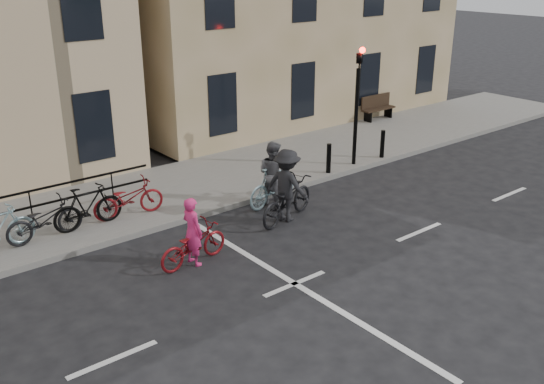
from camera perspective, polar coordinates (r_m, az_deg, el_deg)
ground at (r=12.57m, az=2.16°, el=-8.64°), size 120.00×120.00×0.00m
sidewalk at (r=15.81m, az=-23.96°, el=-3.72°), size 46.00×4.00×0.15m
traffic_light at (r=18.72m, az=8.05°, el=9.34°), size 0.18×0.30×3.90m
bollard_east at (r=18.31m, az=5.36°, el=3.17°), size 0.14×0.14×0.90m
bollard_west at (r=19.99m, az=10.35°, el=4.48°), size 0.14×0.14×0.90m
bench at (r=24.81m, az=9.86°, el=7.96°), size 1.60×0.41×0.97m
cyclist_pink at (r=13.22m, az=-7.45°, el=-4.61°), size 1.79×0.80×1.54m
cyclist_grey at (r=16.15m, az=0.07°, el=1.19°), size 1.90×0.97×1.77m
cyclist_dark at (r=15.18m, az=1.40°, el=-0.08°), size 2.22×1.36×1.87m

